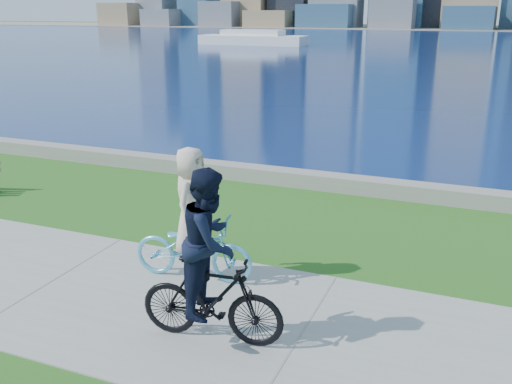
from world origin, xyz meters
TOP-DOWN VIEW (x-y plane):
  - ground at (0.00, 0.00)m, footprint 320.00×320.00m
  - concrete_path at (0.00, 0.00)m, footprint 80.00×3.50m
  - seawall at (0.00, 6.20)m, footprint 90.00×0.50m
  - bay_water at (0.00, 72.00)m, footprint 320.00×131.00m
  - far_shore at (0.00, 130.00)m, footprint 320.00×30.00m
  - ferry_near at (-20.61, 57.77)m, footprint 12.65×3.61m
  - cyclist_woman at (1.97, 0.90)m, footprint 0.87×1.95m
  - cyclist_man at (3.00, -0.55)m, footprint 0.77×1.88m

SIDE VIEW (x-z plane):
  - ground at x=0.00m, z-range 0.00..0.00m
  - bay_water at x=0.00m, z-range 0.00..0.01m
  - concrete_path at x=0.00m, z-range 0.00..0.02m
  - far_shore at x=0.00m, z-range 0.00..0.12m
  - seawall at x=0.00m, z-range 0.00..0.35m
  - ferry_near at x=-20.61m, z-range -0.14..1.57m
  - cyclist_woman at x=1.97m, z-range -0.25..1.83m
  - cyclist_man at x=3.00m, z-range -0.16..2.08m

